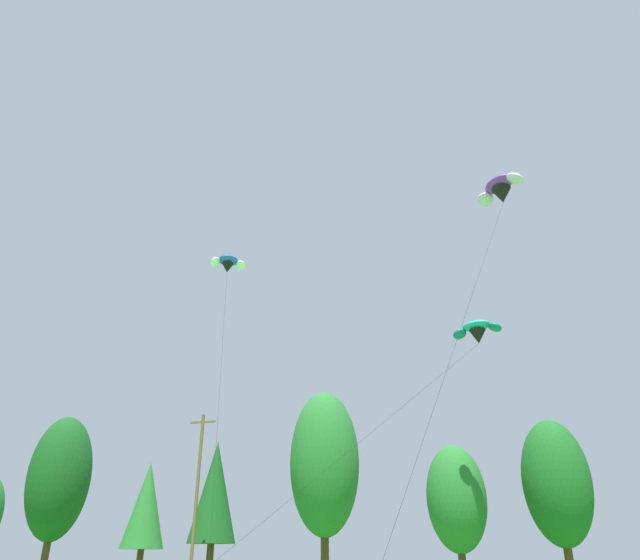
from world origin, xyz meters
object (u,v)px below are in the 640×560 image
parafoil_kite_high_blue_white (228,264)px  parafoil_kite_far_teal (477,331)px  utility_pole (197,492)px  parafoil_kite_mid_purple (500,190)px

parafoil_kite_high_blue_white → parafoil_kite_far_teal: 19.12m
utility_pole → parafoil_kite_high_blue_white: size_ratio=0.61×
utility_pole → parafoil_kite_mid_purple: bearing=-27.9°
parafoil_kite_high_blue_white → parafoil_kite_mid_purple: size_ratio=0.94×
utility_pole → parafoil_kite_high_blue_white: bearing=-60.0°
utility_pole → parafoil_kite_mid_purple: (24.54, -12.97, 15.70)m
parafoil_kite_high_blue_white → parafoil_kite_far_teal: (17.37, 6.63, -4.47)m
utility_pole → parafoil_kite_high_blue_white: parafoil_kite_high_blue_white is taller
utility_pole → parafoil_kite_high_blue_white: 18.19m
parafoil_kite_high_blue_white → parafoil_kite_mid_purple: bearing=-11.8°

